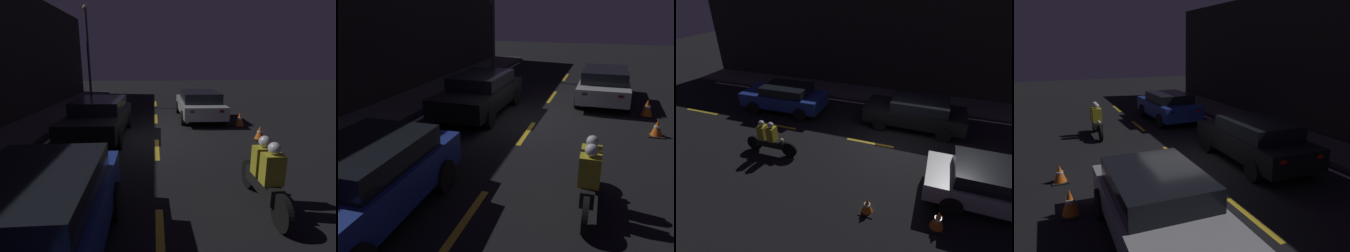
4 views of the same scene
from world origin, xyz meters
TOP-DOWN VIEW (x-y plane):
  - ground_plane at (0.00, 0.00)m, footprint 56.00×56.00m
  - raised_curb at (0.00, 5.08)m, footprint 28.00×2.09m
  - building_front at (0.00, 6.28)m, footprint 28.00×0.30m
  - lane_dash_b at (-5.50, 0.00)m, footprint 2.00×0.14m
  - lane_dash_c at (-1.00, 0.00)m, footprint 2.00×0.14m
  - lane_dash_d at (3.50, 0.00)m, footprint 2.00×0.14m
  - lane_dash_e at (8.00, 0.00)m, footprint 2.00×0.14m
  - lane_solid_kerb at (0.00, 3.78)m, footprint 25.20×0.14m
  - sedan_blue at (-5.95, 1.65)m, footprint 4.21×2.02m
  - van_black at (0.55, 2.07)m, footprint 4.45×2.03m
  - hatchback_silver at (3.44, -2.08)m, footprint 4.37×2.00m
  - motorcycle at (-4.50, -1.99)m, footprint 2.17×0.37m
  - traffic_cone_near at (-0.14, -3.66)m, footprint 0.44×0.44m
  - traffic_cone_mid at (1.81, -3.56)m, footprint 0.48×0.48m
  - street_lamp at (7.13, 3.88)m, footprint 0.28×0.28m

SIDE VIEW (x-z plane):
  - ground_plane at x=0.00m, z-range 0.00..0.00m
  - lane_solid_kerb at x=0.00m, z-range 0.00..0.01m
  - lane_dash_b at x=-5.50m, z-range 0.00..0.01m
  - lane_dash_c at x=-1.00m, z-range 0.00..0.01m
  - lane_dash_d at x=3.50m, z-range 0.00..0.01m
  - lane_dash_e at x=8.00m, z-range 0.00..0.01m
  - raised_curb at x=0.00m, z-range 0.00..0.15m
  - traffic_cone_near at x=-0.14m, z-range -0.01..0.48m
  - traffic_cone_mid at x=1.81m, z-range -0.01..0.59m
  - motorcycle at x=-4.50m, z-range -0.04..1.34m
  - hatchback_silver at x=3.44m, z-range 0.06..1.39m
  - van_black at x=0.55m, z-range 0.06..1.44m
  - sedan_blue at x=-5.95m, z-range 0.07..1.45m
  - building_front at x=0.00m, z-range 0.00..5.96m
  - street_lamp at x=7.13m, z-range 0.36..6.12m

